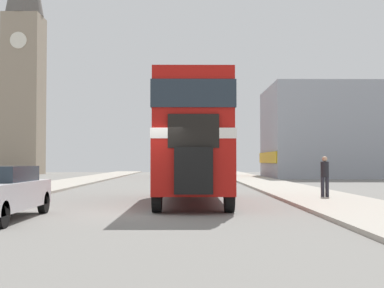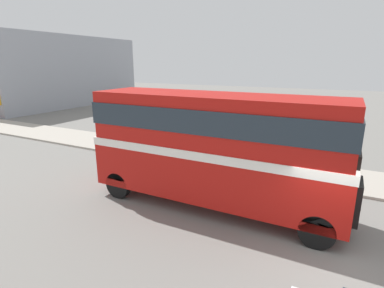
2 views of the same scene
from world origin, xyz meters
name	(u,v)px [view 2 (image 2 of 2)]	position (x,y,z in m)	size (l,w,h in m)	color
ground_plane	(329,260)	(0.00, 0.00, 0.00)	(120.00, 120.00, 0.00)	slate
sidewalk_right	(338,178)	(6.75, 0.00, 0.06)	(3.50, 120.00, 0.12)	#A8A093
double_decker_bus	(214,142)	(1.56, 4.22, 2.55)	(2.46, 9.62, 4.30)	#B2140F
pedestrian_walking	(228,144)	(6.85, 5.61, 1.03)	(0.32, 0.32, 1.60)	#282833
shop_building_block	(52,71)	(19.26, 35.09, 4.27)	(20.52, 10.91, 8.55)	#999EA8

